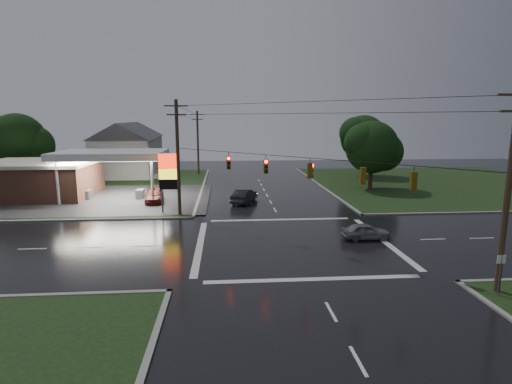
{
  "coord_description": "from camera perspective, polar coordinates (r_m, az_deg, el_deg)",
  "views": [
    {
      "loc": [
        -5.03,
        -28.66,
        9.24
      ],
      "look_at": [
        -2.42,
        5.08,
        3.0
      ],
      "focal_mm": 28.0,
      "sensor_mm": 36.0,
      "label": 1
    }
  ],
  "objects": [
    {
      "name": "traffic_signals",
      "position": [
        29.21,
        5.57,
        4.98
      ],
      "size": [
        26.87,
        26.87,
        1.47
      ],
      "color": "black",
      "rests_on": "ground"
    },
    {
      "name": "utility_pole_nw",
      "position": [
        38.58,
        -11.1,
        5.02
      ],
      "size": [
        2.2,
        0.32,
        11.0
      ],
      "color": "#382619",
      "rests_on": "ground"
    },
    {
      "name": "grass_ne",
      "position": [
        63.52,
        24.89,
        1.14
      ],
      "size": [
        36.0,
        36.0,
        0.08
      ],
      "primitive_type": "cube",
      "color": "black",
      "rests_on": "ground"
    },
    {
      "name": "grass_nw",
      "position": [
        59.27,
        -25.08,
        0.52
      ],
      "size": [
        36.0,
        36.0,
        0.08
      ],
      "primitive_type": "cube",
      "color": "black",
      "rests_on": "ground"
    },
    {
      "name": "utility_pole_se",
      "position": [
        24.3,
        32.36,
        0.48
      ],
      "size": [
        2.2,
        0.32,
        11.0
      ],
      "color": "#382619",
      "rests_on": "ground"
    },
    {
      "name": "house_far",
      "position": [
        78.66,
        -16.94,
        6.48
      ],
      "size": [
        11.05,
        8.48,
        8.6
      ],
      "color": "silver",
      "rests_on": "ground"
    },
    {
      "name": "car_north",
      "position": [
        44.48,
        -1.69,
        -0.53
      ],
      "size": [
        3.29,
        4.96,
        1.55
      ],
      "primitive_type": "imported",
      "rotation": [
        0.0,
        0.0,
        2.75
      ],
      "color": "black",
      "rests_on": "ground"
    },
    {
      "name": "car_pump",
      "position": [
        46.04,
        -14.31,
        -0.54
      ],
      "size": [
        2.75,
        5.27,
        1.46
      ],
      "primitive_type": "imported",
      "rotation": [
        0.0,
        0.0,
        0.15
      ],
      "color": "#541913",
      "rests_on": "ground"
    },
    {
      "name": "car_crossing",
      "position": [
        32.27,
        15.4,
        -5.42
      ],
      "size": [
        3.69,
        1.52,
        1.25
      ],
      "primitive_type": "imported",
      "rotation": [
        0.0,
        0.0,
        1.56
      ],
      "color": "slate",
      "rests_on": "ground"
    },
    {
      "name": "pylon_sign",
      "position": [
        39.89,
        -12.28,
        2.67
      ],
      "size": [
        2.0,
        0.35,
        6.0
      ],
      "color": "#59595E",
      "rests_on": "ground"
    },
    {
      "name": "utility_pole_n",
      "position": [
        66.92,
        -8.31,
        7.11
      ],
      "size": [
        2.2,
        0.32,
        10.5
      ],
      "color": "#382619",
      "rests_on": "ground"
    },
    {
      "name": "gas_station",
      "position": [
        53.01,
        -27.32,
        2.03
      ],
      "size": [
        26.2,
        18.0,
        5.6
      ],
      "color": "#2D2D2D",
      "rests_on": "ground"
    },
    {
      "name": "tree_ne_far",
      "position": [
        66.53,
        15.19,
        7.45
      ],
      "size": [
        8.46,
        7.2,
        9.8
      ],
      "color": "black",
      "rests_on": "ground"
    },
    {
      "name": "ground",
      "position": [
        30.53,
        5.31,
        -7.22
      ],
      "size": [
        120.0,
        120.0,
        0.0
      ],
      "primitive_type": "plane",
      "color": "black",
      "rests_on": "ground"
    },
    {
      "name": "house_near",
      "position": [
        66.77,
        -18.3,
        5.77
      ],
      "size": [
        11.05,
        8.48,
        8.6
      ],
      "color": "silver",
      "rests_on": "ground"
    },
    {
      "name": "tree_nw_behind",
      "position": [
        65.42,
        -30.75,
        6.31
      ],
      "size": [
        8.93,
        7.6,
        10.0
      ],
      "color": "black",
      "rests_on": "ground"
    },
    {
      "name": "tree_ne_near",
      "position": [
        54.29,
        16.37,
        6.14
      ],
      "size": [
        7.99,
        6.8,
        8.98
      ],
      "color": "black",
      "rests_on": "ground"
    }
  ]
}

